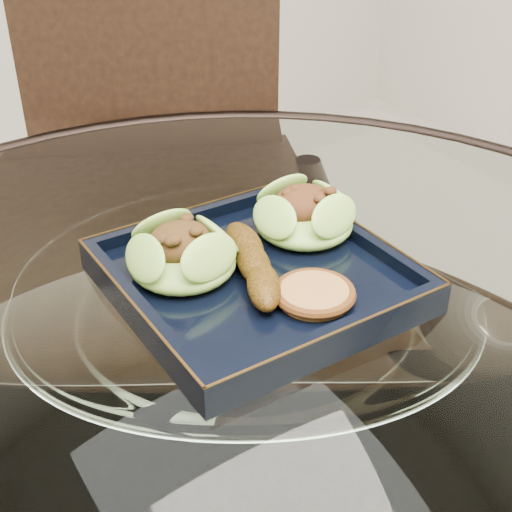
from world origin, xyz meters
TOP-DOWN VIEW (x-y plane):
  - dining_table at (-0.00, -0.00)m, footprint 1.13×1.13m
  - dining_chair at (0.12, 0.44)m, footprint 0.56×0.56m
  - navy_plate at (0.04, 0.05)m, footprint 0.27×0.27m
  - lettuce_wrap_left at (-0.02, 0.09)m, footprint 0.14×0.14m
  - lettuce_wrap_right at (0.13, 0.08)m, footprint 0.14×0.14m
  - roasted_plantain at (0.04, 0.04)m, footprint 0.08×0.15m
  - crumb_patty at (0.06, -0.02)m, footprint 0.09×0.09m

SIDE VIEW (x-z plane):
  - dining_chair at x=0.12m, z-range 0.06..1.03m
  - dining_table at x=0.00m, z-range 0.21..0.98m
  - navy_plate at x=0.04m, z-range 0.76..0.78m
  - crumb_patty at x=0.06m, z-range 0.78..0.79m
  - roasted_plantain at x=0.04m, z-range 0.78..0.81m
  - lettuce_wrap_left at x=-0.02m, z-range 0.78..0.82m
  - lettuce_wrap_right at x=0.13m, z-range 0.78..0.82m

